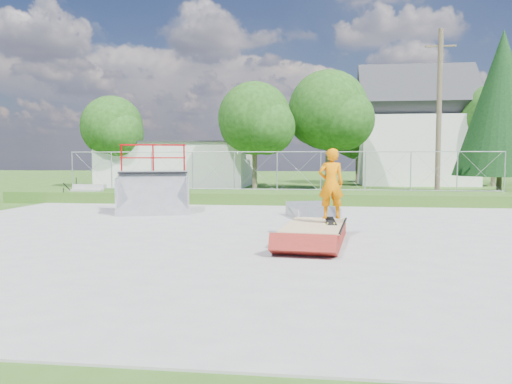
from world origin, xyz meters
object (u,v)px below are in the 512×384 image
quarter_pipe (153,179)px  flat_bank_ramp (313,211)px  skater (331,187)px  grind_box (315,233)px

quarter_pipe → flat_bank_ramp: (5.73, -0.45, -1.03)m
flat_bank_ramp → quarter_pipe: bearing=156.8°
skater → flat_bank_ramp: bearing=-94.4°
grind_box → quarter_pipe: 7.94m
quarter_pipe → skater: (6.21, -5.01, 0.06)m
flat_bank_ramp → skater: 4.71m
grind_box → flat_bank_ramp: flat_bank_ramp is taller
grind_box → skater: 1.21m
grind_box → quarter_pipe: (-5.82, 5.29, 1.05)m
grind_box → skater: size_ratio=1.72×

